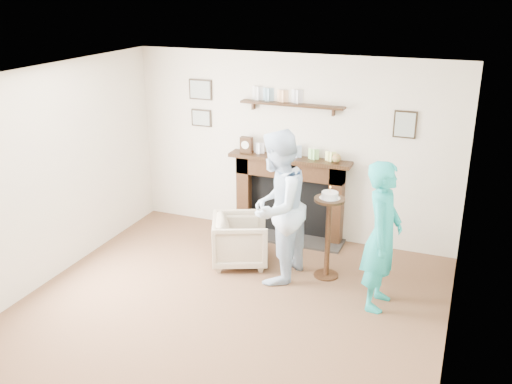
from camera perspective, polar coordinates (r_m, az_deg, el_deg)
ground at (r=6.10m, az=-4.07°, el=-13.07°), size 5.00×5.00×0.00m
room_shell at (r=5.98m, az=-1.64°, el=3.53°), size 4.54×5.02×2.52m
armchair at (r=7.29m, az=-1.54°, el=-7.05°), size 0.89×0.88×0.62m
man at (r=6.95m, az=2.00°, el=-8.52°), size 0.77×0.95×1.82m
woman at (r=6.56m, az=11.96°, el=-10.89°), size 0.43×0.63×1.65m
pedestal_table at (r=6.73m, az=7.27°, el=-2.98°), size 0.36×0.36×1.15m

